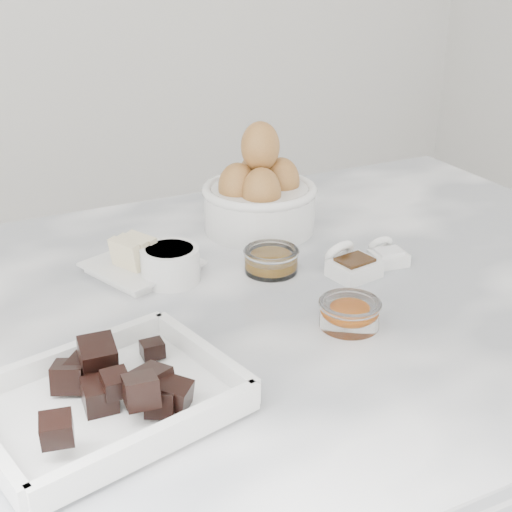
{
  "coord_description": "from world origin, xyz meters",
  "views": [
    {
      "loc": [
        -0.35,
        -0.72,
        1.36
      ],
      "look_at": [
        0.02,
        0.03,
        0.98
      ],
      "focal_mm": 50.0,
      "sensor_mm": 36.0,
      "label": 1
    }
  ],
  "objects_px": {
    "sugar_ramekin": "(170,263)",
    "egg_bowl": "(259,195)",
    "honey_bowl": "(271,260)",
    "salt_spoon": "(386,254)",
    "chocolate_dish": "(106,393)",
    "zest_bowl": "(350,312)",
    "vanilla_spoon": "(350,264)",
    "butter_plate": "(141,260)"
  },
  "relations": [
    {
      "from": "butter_plate",
      "to": "egg_bowl",
      "type": "bearing_deg",
      "value": 17.33
    },
    {
      "from": "zest_bowl",
      "to": "salt_spoon",
      "type": "distance_m",
      "value": 0.19
    },
    {
      "from": "sugar_ramekin",
      "to": "zest_bowl",
      "type": "distance_m",
      "value": 0.25
    },
    {
      "from": "egg_bowl",
      "to": "honey_bowl",
      "type": "height_order",
      "value": "egg_bowl"
    },
    {
      "from": "chocolate_dish",
      "to": "vanilla_spoon",
      "type": "xyz_separation_m",
      "value": [
        0.38,
        0.16,
        -0.01
      ]
    },
    {
      "from": "honey_bowl",
      "to": "sugar_ramekin",
      "type": "bearing_deg",
      "value": 165.92
    },
    {
      "from": "chocolate_dish",
      "to": "egg_bowl",
      "type": "relative_size",
      "value": 1.55
    },
    {
      "from": "chocolate_dish",
      "to": "vanilla_spoon",
      "type": "relative_size",
      "value": 3.33
    },
    {
      "from": "honey_bowl",
      "to": "zest_bowl",
      "type": "bearing_deg",
      "value": -85.21
    },
    {
      "from": "butter_plate",
      "to": "salt_spoon",
      "type": "distance_m",
      "value": 0.34
    },
    {
      "from": "sugar_ramekin",
      "to": "honey_bowl",
      "type": "height_order",
      "value": "sugar_ramekin"
    },
    {
      "from": "chocolate_dish",
      "to": "honey_bowl",
      "type": "bearing_deg",
      "value": 36.54
    },
    {
      "from": "chocolate_dish",
      "to": "salt_spoon",
      "type": "xyz_separation_m",
      "value": [
        0.44,
        0.17,
        -0.01
      ]
    },
    {
      "from": "sugar_ramekin",
      "to": "zest_bowl",
      "type": "xyz_separation_m",
      "value": [
        0.15,
        -0.2,
        -0.01
      ]
    },
    {
      "from": "salt_spoon",
      "to": "sugar_ramekin",
      "type": "bearing_deg",
      "value": 164.58
    },
    {
      "from": "egg_bowl",
      "to": "salt_spoon",
      "type": "bearing_deg",
      "value": -61.34
    },
    {
      "from": "honey_bowl",
      "to": "salt_spoon",
      "type": "distance_m",
      "value": 0.16
    },
    {
      "from": "honey_bowl",
      "to": "zest_bowl",
      "type": "height_order",
      "value": "same"
    },
    {
      "from": "chocolate_dish",
      "to": "egg_bowl",
      "type": "xyz_separation_m",
      "value": [
        0.34,
        0.36,
        0.03
      ]
    },
    {
      "from": "sugar_ramekin",
      "to": "chocolate_dish",
      "type": "bearing_deg",
      "value": -122.12
    },
    {
      "from": "chocolate_dish",
      "to": "zest_bowl",
      "type": "xyz_separation_m",
      "value": [
        0.3,
        0.04,
        -0.01
      ]
    },
    {
      "from": "chocolate_dish",
      "to": "sugar_ramekin",
      "type": "relative_size",
      "value": 3.51
    },
    {
      "from": "chocolate_dish",
      "to": "honey_bowl",
      "type": "height_order",
      "value": "chocolate_dish"
    },
    {
      "from": "honey_bowl",
      "to": "salt_spoon",
      "type": "xyz_separation_m",
      "value": [
        0.16,
        -0.05,
        -0.0
      ]
    },
    {
      "from": "sugar_ramekin",
      "to": "vanilla_spoon",
      "type": "distance_m",
      "value": 0.24
    },
    {
      "from": "vanilla_spoon",
      "to": "salt_spoon",
      "type": "bearing_deg",
      "value": 8.28
    },
    {
      "from": "honey_bowl",
      "to": "egg_bowl",
      "type": "bearing_deg",
      "value": 69.43
    },
    {
      "from": "honey_bowl",
      "to": "salt_spoon",
      "type": "height_order",
      "value": "salt_spoon"
    },
    {
      "from": "honey_bowl",
      "to": "zest_bowl",
      "type": "xyz_separation_m",
      "value": [
        0.01,
        -0.17,
        0.0
      ]
    },
    {
      "from": "sugar_ramekin",
      "to": "egg_bowl",
      "type": "height_order",
      "value": "egg_bowl"
    },
    {
      "from": "sugar_ramekin",
      "to": "vanilla_spoon",
      "type": "relative_size",
      "value": 0.95
    },
    {
      "from": "chocolate_dish",
      "to": "sugar_ramekin",
      "type": "height_order",
      "value": "chocolate_dish"
    },
    {
      "from": "sugar_ramekin",
      "to": "egg_bowl",
      "type": "distance_m",
      "value": 0.22
    },
    {
      "from": "sugar_ramekin",
      "to": "honey_bowl",
      "type": "relative_size",
      "value": 1.02
    },
    {
      "from": "vanilla_spoon",
      "to": "salt_spoon",
      "type": "relative_size",
      "value": 1.3
    },
    {
      "from": "sugar_ramekin",
      "to": "butter_plate",
      "type": "bearing_deg",
      "value": 121.95
    },
    {
      "from": "butter_plate",
      "to": "sugar_ramekin",
      "type": "bearing_deg",
      "value": -58.05
    },
    {
      "from": "butter_plate",
      "to": "vanilla_spoon",
      "type": "relative_size",
      "value": 1.97
    },
    {
      "from": "chocolate_dish",
      "to": "vanilla_spoon",
      "type": "bearing_deg",
      "value": 22.47
    },
    {
      "from": "sugar_ramekin",
      "to": "vanilla_spoon",
      "type": "xyz_separation_m",
      "value": [
        0.22,
        -0.09,
        -0.01
      ]
    },
    {
      "from": "salt_spoon",
      "to": "vanilla_spoon",
      "type": "bearing_deg",
      "value": -171.72
    },
    {
      "from": "sugar_ramekin",
      "to": "zest_bowl",
      "type": "height_order",
      "value": "sugar_ramekin"
    }
  ]
}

